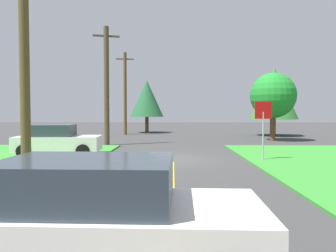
{
  "coord_description": "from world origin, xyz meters",
  "views": [
    {
      "loc": [
        0.06,
        -15.61,
        2.24
      ],
      "look_at": [
        -0.22,
        2.15,
        1.51
      ],
      "focal_mm": 34.85,
      "sensor_mm": 36.0,
      "label": 1
    }
  ],
  "objects_px": {
    "stop_sign": "(263,119)",
    "parked_car_near_building": "(56,140)",
    "utility_pole_mid": "(107,85)",
    "utility_pole_near": "(24,62)",
    "oak_tree_right": "(274,94)",
    "utility_pole_far": "(125,93)",
    "car_behind_on_main_road": "(105,219)",
    "pine_tree_center": "(147,98)",
    "oak_tree_left": "(273,96)"
  },
  "relations": [
    {
      "from": "stop_sign",
      "to": "parked_car_near_building",
      "type": "height_order",
      "value": "stop_sign"
    },
    {
      "from": "stop_sign",
      "to": "parked_car_near_building",
      "type": "bearing_deg",
      "value": -16.0
    },
    {
      "from": "utility_pole_near",
      "to": "pine_tree_center",
      "type": "bearing_deg",
      "value": 84.73
    },
    {
      "from": "oak_tree_left",
      "to": "parked_car_near_building",
      "type": "bearing_deg",
      "value": -146.4
    },
    {
      "from": "utility_pole_near",
      "to": "oak_tree_right",
      "type": "xyz_separation_m",
      "value": [
        15.05,
        20.32,
        0.07
      ]
    },
    {
      "from": "stop_sign",
      "to": "utility_pole_near",
      "type": "height_order",
      "value": "utility_pole_near"
    },
    {
      "from": "utility_pole_near",
      "to": "utility_pole_mid",
      "type": "relative_size",
      "value": 0.97
    },
    {
      "from": "car_behind_on_main_road",
      "to": "parked_car_near_building",
      "type": "bearing_deg",
      "value": 113.98
    },
    {
      "from": "car_behind_on_main_road",
      "to": "parked_car_near_building",
      "type": "height_order",
      "value": "same"
    },
    {
      "from": "oak_tree_right",
      "to": "utility_pole_far",
      "type": "bearing_deg",
      "value": 174.81
    },
    {
      "from": "utility_pole_near",
      "to": "utility_pole_far",
      "type": "height_order",
      "value": "utility_pole_far"
    },
    {
      "from": "stop_sign",
      "to": "pine_tree_center",
      "type": "relative_size",
      "value": 0.47
    },
    {
      "from": "pine_tree_center",
      "to": "oak_tree_left",
      "type": "bearing_deg",
      "value": -43.56
    },
    {
      "from": "parked_car_near_building",
      "to": "pine_tree_center",
      "type": "xyz_separation_m",
      "value": [
        3.13,
        19.71,
        3.02
      ]
    },
    {
      "from": "utility_pole_far",
      "to": "oak_tree_right",
      "type": "xyz_separation_m",
      "value": [
        14.68,
        -1.33,
        -0.17
      ]
    },
    {
      "from": "utility_pole_mid",
      "to": "utility_pole_far",
      "type": "distance_m",
      "value": 10.83
    },
    {
      "from": "pine_tree_center",
      "to": "oak_tree_right",
      "type": "distance_m",
      "value": 13.58
    },
    {
      "from": "utility_pole_mid",
      "to": "oak_tree_left",
      "type": "bearing_deg",
      "value": 16.89
    },
    {
      "from": "utility_pole_mid",
      "to": "oak_tree_right",
      "type": "relative_size",
      "value": 1.23
    },
    {
      "from": "car_behind_on_main_road",
      "to": "utility_pole_near",
      "type": "height_order",
      "value": "utility_pole_near"
    },
    {
      "from": "stop_sign",
      "to": "oak_tree_left",
      "type": "height_order",
      "value": "oak_tree_left"
    },
    {
      "from": "utility_pole_mid",
      "to": "pine_tree_center",
      "type": "relative_size",
      "value": 1.38
    },
    {
      "from": "utility_pole_mid",
      "to": "utility_pole_far",
      "type": "xyz_separation_m",
      "value": [
        -0.32,
        10.83,
        0.13
      ]
    },
    {
      "from": "stop_sign",
      "to": "utility_pole_near",
      "type": "relative_size",
      "value": 0.35
    },
    {
      "from": "oak_tree_left",
      "to": "pine_tree_center",
      "type": "relative_size",
      "value": 0.92
    },
    {
      "from": "utility_pole_mid",
      "to": "pine_tree_center",
      "type": "height_order",
      "value": "utility_pole_mid"
    },
    {
      "from": "utility_pole_near",
      "to": "utility_pole_far",
      "type": "relative_size",
      "value": 0.95
    },
    {
      "from": "oak_tree_left",
      "to": "pine_tree_center",
      "type": "bearing_deg",
      "value": 136.44
    },
    {
      "from": "parked_car_near_building",
      "to": "oak_tree_right",
      "type": "distance_m",
      "value": 22.1
    },
    {
      "from": "utility_pole_far",
      "to": "stop_sign",
      "type": "bearing_deg",
      "value": -63.4
    },
    {
      "from": "stop_sign",
      "to": "utility_pole_mid",
      "type": "relative_size",
      "value": 0.34
    },
    {
      "from": "stop_sign",
      "to": "parked_car_near_building",
      "type": "distance_m",
      "value": 10.44
    },
    {
      "from": "utility_pole_far",
      "to": "oak_tree_left",
      "type": "relative_size",
      "value": 1.54
    },
    {
      "from": "car_behind_on_main_road",
      "to": "utility_pole_mid",
      "type": "height_order",
      "value": "utility_pole_mid"
    },
    {
      "from": "oak_tree_right",
      "to": "utility_pole_near",
      "type": "bearing_deg",
      "value": -126.52
    },
    {
      "from": "stop_sign",
      "to": "car_behind_on_main_road",
      "type": "relative_size",
      "value": 0.66
    },
    {
      "from": "utility_pole_mid",
      "to": "utility_pole_near",
      "type": "bearing_deg",
      "value": -93.66
    },
    {
      "from": "stop_sign",
      "to": "utility_pole_near",
      "type": "distance_m",
      "value": 10.29
    },
    {
      "from": "utility_pole_mid",
      "to": "utility_pole_far",
      "type": "bearing_deg",
      "value": 91.71
    },
    {
      "from": "car_behind_on_main_road",
      "to": "oak_tree_right",
      "type": "height_order",
      "value": "oak_tree_right"
    },
    {
      "from": "utility_pole_far",
      "to": "pine_tree_center",
      "type": "bearing_deg",
      "value": 59.96
    },
    {
      "from": "car_behind_on_main_road",
      "to": "oak_tree_left",
      "type": "distance_m",
      "value": 23.71
    },
    {
      "from": "utility_pole_near",
      "to": "utility_pole_mid",
      "type": "bearing_deg",
      "value": 86.34
    },
    {
      "from": "car_behind_on_main_road",
      "to": "pine_tree_center",
      "type": "distance_m",
      "value": 32.39
    },
    {
      "from": "pine_tree_center",
      "to": "utility_pole_near",
      "type": "bearing_deg",
      "value": -95.27
    },
    {
      "from": "utility_pole_near",
      "to": "oak_tree_left",
      "type": "relative_size",
      "value": 1.45
    },
    {
      "from": "utility_pole_far",
      "to": "pine_tree_center",
      "type": "height_order",
      "value": "utility_pole_far"
    },
    {
      "from": "oak_tree_left",
      "to": "utility_pole_mid",
      "type": "bearing_deg",
      "value": -163.11
    },
    {
      "from": "car_behind_on_main_road",
      "to": "utility_pole_far",
      "type": "height_order",
      "value": "utility_pole_far"
    },
    {
      "from": "oak_tree_right",
      "to": "parked_car_near_building",
      "type": "bearing_deg",
      "value": -136.58
    }
  ]
}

